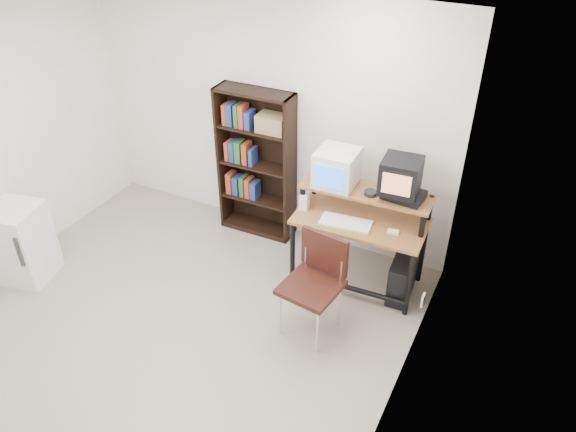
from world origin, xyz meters
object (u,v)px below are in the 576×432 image
at_px(pc_tower, 402,277).
at_px(school_chair, 316,275).
at_px(crt_monitor, 337,168).
at_px(mini_fridge, 21,243).
at_px(bookshelf, 257,161).
at_px(crt_tv, 401,176).
at_px(computer_desk, 361,222).

height_order(pc_tower, school_chair, school_chair).
relative_size(crt_monitor, mini_fridge, 0.49).
height_order(pc_tower, bookshelf, bookshelf).
bearing_deg(crt_tv, computer_desk, -163.34).
bearing_deg(computer_desk, pc_tower, -5.00).
bearing_deg(mini_fridge, computer_desk, 13.01).
bearing_deg(school_chair, bookshelf, 144.10).
height_order(computer_desk, pc_tower, computer_desk).
bearing_deg(crt_tv, mini_fridge, -159.22).
relative_size(crt_monitor, pc_tower, 0.87).
bearing_deg(crt_tv, school_chair, -119.01).
relative_size(school_chair, mini_fridge, 1.17).
bearing_deg(computer_desk, crt_monitor, 160.60).
bearing_deg(bookshelf, crt_monitor, -16.03).
bearing_deg(computer_desk, bookshelf, 162.08).
relative_size(computer_desk, school_chair, 1.34).
relative_size(school_chair, bookshelf, 0.57).
bearing_deg(crt_monitor, school_chair, -78.89).
relative_size(crt_monitor, school_chair, 0.42).
bearing_deg(crt_tv, pc_tower, -41.63).
bearing_deg(crt_tv, crt_monitor, 177.61).
xyz_separation_m(crt_tv, mini_fridge, (-3.26, -1.52, -0.81)).
bearing_deg(mini_fridge, crt_tv, 12.62).
bearing_deg(school_chair, crt_tv, 72.53).
xyz_separation_m(computer_desk, crt_monitor, (-0.30, 0.09, 0.46)).
height_order(computer_desk, bookshelf, bookshelf).
bearing_deg(bookshelf, pc_tower, -13.20).
distance_m(crt_monitor, crt_tv, 0.60).
height_order(pc_tower, mini_fridge, mini_fridge).
xyz_separation_m(school_chair, bookshelf, (-1.19, 1.12, 0.27)).
height_order(crt_monitor, bookshelf, bookshelf).
bearing_deg(pc_tower, crt_tv, 138.10).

